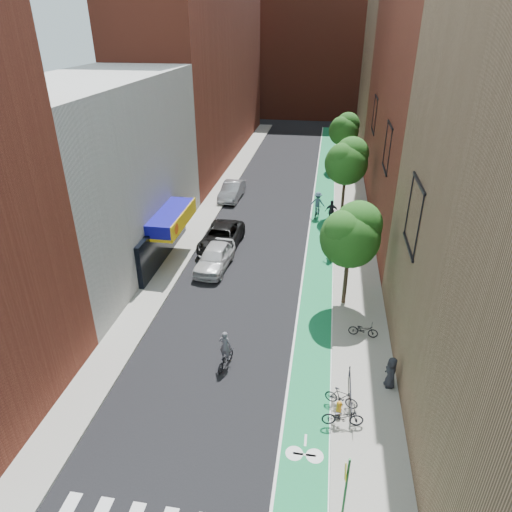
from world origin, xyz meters
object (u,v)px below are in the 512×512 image
at_px(parked_car_silver, 232,191).
at_px(parked_car_white, 215,257).
at_px(pedestrian, 391,372).
at_px(cyclist_lane_far, 318,205).
at_px(cyclist_lane_near, 330,247).
at_px(fire_hydrant, 339,407).
at_px(cyclist_lane_mid, 331,216).
at_px(cyclist_lead, 225,355).
at_px(parked_car_black, 221,237).

bearing_deg(parked_car_silver, parked_car_white, -80.55).
bearing_deg(pedestrian, cyclist_lane_far, 179.70).
bearing_deg(parked_car_silver, cyclist_lane_far, -19.40).
relative_size(cyclist_lane_near, pedestrian, 1.28).
height_order(parked_car_white, cyclist_lane_near, cyclist_lane_near).
relative_size(cyclist_lane_far, fire_hydrant, 3.23).
distance_m(cyclist_lane_mid, pedestrian, 18.67).
relative_size(cyclist_lane_mid, pedestrian, 1.36).
distance_m(parked_car_white, fire_hydrant, 14.60).
relative_size(cyclist_lead, pedestrian, 1.26).
bearing_deg(pedestrian, cyclist_lead, -104.21).
height_order(parked_car_white, cyclist_lane_far, cyclist_lane_far).
bearing_deg(pedestrian, parked_car_white, -144.97).
bearing_deg(cyclist_lead, cyclist_lane_near, -98.27).
bearing_deg(cyclist_lane_near, parked_car_white, 14.27).
xyz_separation_m(cyclist_lane_near, cyclist_lane_mid, (0.00, 5.83, -0.04)).
distance_m(parked_car_white, cyclist_lane_near, 8.15).
height_order(parked_car_black, fire_hydrant, parked_car_black).
distance_m(parked_car_black, fire_hydrant, 17.48).
bearing_deg(fire_hydrant, cyclist_lead, 156.32).
relative_size(parked_car_white, cyclist_lane_far, 2.13).
bearing_deg(cyclist_lane_near, parked_car_silver, -54.06).
bearing_deg(cyclist_lead, fire_hydrant, 169.66).
bearing_deg(fire_hydrant, parked_car_white, 124.64).
xyz_separation_m(parked_car_silver, cyclist_lane_far, (8.11, -3.29, 0.27)).
bearing_deg(parked_car_black, pedestrian, -48.51).
height_order(parked_car_silver, cyclist_lane_far, cyclist_lane_far).
height_order(parked_car_black, cyclist_lane_far, cyclist_lane_far).
xyz_separation_m(parked_car_silver, cyclist_lane_near, (9.30, -10.77, 0.08)).
relative_size(parked_car_white, cyclist_lead, 2.40).
height_order(parked_car_silver, cyclist_lead, cyclist_lead).
relative_size(parked_car_white, cyclist_lane_mid, 2.23).
distance_m(parked_car_silver, pedestrian, 26.38).
height_order(cyclist_lane_mid, fire_hydrant, cyclist_lane_mid).
bearing_deg(cyclist_lead, cyclist_lane_mid, -91.70).
xyz_separation_m(cyclist_lane_far, pedestrian, (4.09, -20.10, -0.12)).
relative_size(parked_car_black, parked_car_silver, 1.18).
xyz_separation_m(parked_car_black, cyclist_lead, (3.13, -12.82, -0.12)).
bearing_deg(pedestrian, fire_hydrant, -59.83).
xyz_separation_m(parked_car_black, fire_hydrant, (8.60, -15.22, -0.26)).
bearing_deg(cyclist_lane_far, parked_car_white, 70.86).
relative_size(parked_car_silver, cyclist_lane_near, 2.37).
height_order(cyclist_lead, cyclist_lane_near, cyclist_lane_near).
xyz_separation_m(parked_car_white, parked_car_silver, (-1.60, 13.44, -0.03)).
bearing_deg(cyclist_lane_far, pedestrian, 115.04).
distance_m(cyclist_lead, pedestrian, 7.78).
bearing_deg(cyclist_lane_mid, fire_hydrant, 89.91).
bearing_deg(fire_hydrant, cyclist_lane_near, 92.34).
distance_m(parked_car_silver, cyclist_lane_far, 8.76).
distance_m(parked_car_white, cyclist_lane_far, 12.07).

